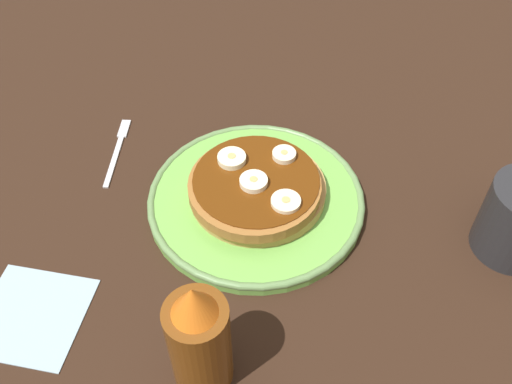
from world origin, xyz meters
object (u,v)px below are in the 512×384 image
Objects in this scene: fork at (118,147)px; syrup_bottle at (199,340)px; plate at (256,199)px; banana_slice_0 at (251,181)px; banana_slice_3 at (286,202)px; napkin at (31,315)px; banana_slice_1 at (232,159)px; pancake_stack at (258,188)px; banana_slice_2 at (284,155)px.

syrup_bottle reaches higher than fork.
plate is 1.78× the size of syrup_bottle.
banana_slice_0 is 5.02cm from banana_slice_3.
napkin is at bearing 90.58° from syrup_bottle.
banana_slice_1 reaches higher than napkin.
banana_slice_0 is at bearing -38.08° from napkin.
banana_slice_3 is at bearing -102.83° from fork.
pancake_stack is at bearing 59.12° from banana_slice_3.
plate is 2.08× the size of fork.
plate is 4.08cm from banana_slice_0.
banana_slice_3 is 26.41cm from fork.
banana_slice_0 is at bearing -101.34° from fork.
fork is 35.15cm from syrup_bottle.
napkin is at bearing 142.49° from plate.
banana_slice_3 is 0.23× the size of syrup_bottle.
plate is 7.63× the size of banana_slice_1.
pancake_stack is 4.96× the size of banana_slice_1.
pancake_stack is at bearing -83.20° from plate.
plate is at bearing -19.96° from banana_slice_0.
pancake_stack is 5.21× the size of banana_slice_0.
banana_slice_1 reaches higher than banana_slice_3.
banana_slice_2 reaches higher than napkin.
plate reaches higher than napkin.
napkin is 26.03cm from fork.
syrup_bottle is at bearing -173.04° from banana_slice_0.
banana_slice_0 is (-0.85, 0.31, 3.97)cm from plate.
banana_slice_1 is 0.23× the size of syrup_bottle.
banana_slice_0 and banana_slice_1 have the same top height.
banana_slice_1 is (2.75, 3.46, 0.02)cm from banana_slice_0.
plate is 2.04cm from pancake_stack.
banana_slice_3 is 20.00cm from syrup_bottle.
banana_slice_0 is at bearing 6.96° from syrup_bottle.
banana_slice_0 reaches higher than pancake_stack.
banana_slice_0 is at bearing 160.04° from plate.
fork is (4.14, 20.63, -4.58)cm from banana_slice_0.
plate is 23.15cm from syrup_bottle.
banana_slice_0 is 0.30× the size of napkin.
syrup_bottle is (-24.18, -6.07, 1.83)cm from banana_slice_1.
plate is 7.71× the size of banana_slice_3.
banana_slice_1 is at bearing -94.63° from fork.
banana_slice_0 and banana_slice_2 have the same top height.
pancake_stack is 22.73cm from syrup_bottle.
pancake_stack is 21.57cm from fork.
banana_slice_1 is 0.27× the size of fork.
napkin is (-19.99, 21.69, -4.58)cm from banana_slice_3.
banana_slice_0 is 27.88cm from napkin.
banana_slice_3 reaches higher than plate.
syrup_bottle is at bearing 173.87° from banana_slice_3.
banana_slice_3 is at bearing -47.34° from napkin.
pancake_stack is at bearing 158.63° from banana_slice_2.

